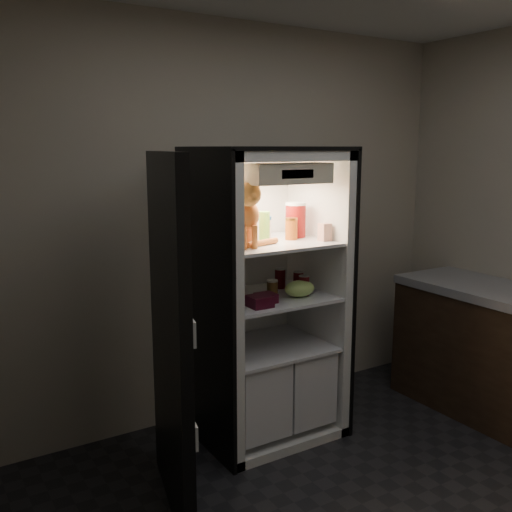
% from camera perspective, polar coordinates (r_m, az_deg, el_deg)
% --- Properties ---
extents(room_shell, '(3.60, 3.60, 3.60)m').
position_cam_1_polar(room_shell, '(2.53, 17.88, 4.65)').
color(room_shell, white).
rests_on(room_shell, floor).
extents(refrigerator, '(0.90, 0.72, 1.88)m').
position_cam_1_polar(refrigerator, '(3.73, 0.73, -5.98)').
color(refrigerator, white).
rests_on(refrigerator, floor).
extents(fridge_door, '(0.26, 0.86, 1.85)m').
position_cam_1_polar(fridge_door, '(2.93, -8.55, -8.31)').
color(fridge_door, black).
rests_on(fridge_door, floor).
extents(tabby_cat, '(0.35, 0.41, 0.42)m').
position_cam_1_polar(tabby_cat, '(3.38, -1.39, 3.63)').
color(tabby_cat, '#B64A17').
rests_on(tabby_cat, refrigerator).
extents(parmesan_shaker, '(0.07, 0.07, 0.18)m').
position_cam_1_polar(parmesan_shaker, '(3.60, 0.84, 3.03)').
color(parmesan_shaker, '#258A28').
rests_on(parmesan_shaker, refrigerator).
extents(mayo_tub, '(0.10, 0.10, 0.14)m').
position_cam_1_polar(mayo_tub, '(3.70, 0.77, 2.90)').
color(mayo_tub, white).
rests_on(mayo_tub, refrigerator).
extents(salsa_jar, '(0.08, 0.08, 0.14)m').
position_cam_1_polar(salsa_jar, '(3.63, 3.55, 2.75)').
color(salsa_jar, maroon).
rests_on(salsa_jar, refrigerator).
extents(pepper_jar, '(0.14, 0.14, 0.23)m').
position_cam_1_polar(pepper_jar, '(3.73, 3.98, 3.63)').
color(pepper_jar, '#A51716').
rests_on(pepper_jar, refrigerator).
extents(cream_carton, '(0.06, 0.06, 0.11)m').
position_cam_1_polar(cream_carton, '(3.61, 6.88, 2.39)').
color(cream_carton, white).
rests_on(cream_carton, refrigerator).
extents(soda_can_a, '(0.07, 0.07, 0.13)m').
position_cam_1_polar(soda_can_a, '(3.82, 2.42, -2.25)').
color(soda_can_a, black).
rests_on(soda_can_a, refrigerator).
extents(soda_can_b, '(0.07, 0.07, 0.13)m').
position_cam_1_polar(soda_can_b, '(3.77, 4.26, -2.50)').
color(soda_can_b, black).
rests_on(soda_can_b, refrigerator).
extents(soda_can_c, '(0.07, 0.07, 0.13)m').
position_cam_1_polar(soda_can_c, '(3.65, 4.83, -2.94)').
color(soda_can_c, black).
rests_on(soda_can_c, refrigerator).
extents(condiment_jar, '(0.07, 0.07, 0.10)m').
position_cam_1_polar(condiment_jar, '(3.64, 1.65, -3.16)').
color(condiment_jar, '#543818').
rests_on(condiment_jar, refrigerator).
extents(grape_bag, '(0.21, 0.15, 0.10)m').
position_cam_1_polar(grape_bag, '(3.62, 4.39, -3.27)').
color(grape_bag, '#98BF59').
rests_on(grape_bag, refrigerator).
extents(berry_box_left, '(0.13, 0.13, 0.07)m').
position_cam_1_polar(berry_box_left, '(3.38, 0.35, -4.55)').
color(berry_box_left, '#480C1D').
rests_on(berry_box_left, refrigerator).
extents(berry_box_right, '(0.11, 0.11, 0.06)m').
position_cam_1_polar(berry_box_right, '(3.47, 1.00, -4.21)').
color(berry_box_right, '#480C1D').
rests_on(berry_box_right, refrigerator).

